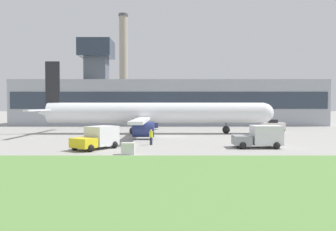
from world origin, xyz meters
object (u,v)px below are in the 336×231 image
Objects in this scene: airplane at (155,114)px; fuel_truck at (262,137)px; pushback_tug at (275,127)px; baggage_truck at (99,138)px; ground_crew_person at (153,137)px.

fuel_truck is at bearing -55.24° from airplane.
airplane is 9.66× the size of pushback_tug.
pushback_tug is 0.74× the size of baggage_truck.
pushback_tug is at bearing 41.74° from ground_crew_person.
airplane is 14.53m from ground_crew_person.
fuel_truck is 2.81× the size of ground_crew_person.
pushback_tug is at bearing 39.86° from baggage_truck.
airplane is at bearing 124.76° from fuel_truck.
baggage_truck is at bearing -104.73° from airplane.
baggage_truck is 16.22m from fuel_truck.
pushback_tug is 20.17m from fuel_truck.
airplane is at bearing -173.66° from pushback_tug.
baggage_truck is 1.06× the size of fuel_truck.
fuel_truck is (16.20, 0.83, 0.02)m from baggage_truck.
airplane is 19.13m from pushback_tug.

